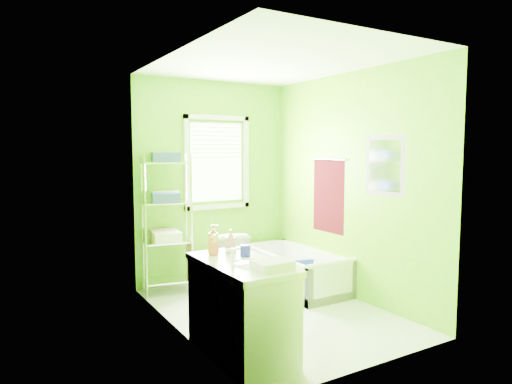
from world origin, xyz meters
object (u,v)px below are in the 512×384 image
bathtub (296,275)px  vanity (242,305)px  wire_shelf_unit (167,208)px  toilet (230,258)px

bathtub → vanity: (-1.49, -1.31, 0.28)m
vanity → wire_shelf_unit: wire_shelf_unit is taller
toilet → wire_shelf_unit: wire_shelf_unit is taller
bathtub → wire_shelf_unit: (-1.43, 0.63, 0.88)m
wire_shelf_unit → vanity: bearing=-91.8°
bathtub → toilet: (-0.67, 0.48, 0.20)m
toilet → vanity: bearing=82.7°
vanity → wire_shelf_unit: (0.06, 1.94, 0.60)m
bathtub → toilet: size_ratio=2.11×
toilet → wire_shelf_unit: size_ratio=0.42×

